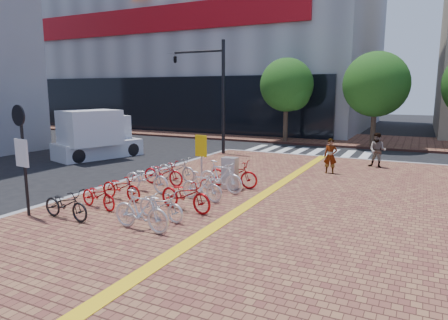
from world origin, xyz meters
The scene contains 27 objects.
ground centered at (0.00, 0.00, 0.00)m, with size 120.00×120.00×0.00m, color black.
sidewalk centered at (3.00, -5.00, 0.07)m, with size 14.00×34.00×0.15m, color brown.
tactile_strip centered at (2.00, -5.00, 0.16)m, with size 0.40×34.00×0.01m, color yellow.
kerb_north centered at (3.00, 12.00, 0.08)m, with size 14.00×0.25×0.15m, color gray.
far_sidewalk centered at (0.00, 21.00, 0.07)m, with size 70.00×8.00×0.15m, color brown.
department_store centered at (-15.99, 31.95, 13.98)m, with size 36.00×24.27×28.00m.
crosswalk centered at (0.50, 14.00, 0.01)m, with size 7.50×4.00×0.01m.
street_trees centered at (5.04, 17.45, 4.10)m, with size 16.20×4.60×6.35m.
bike_0 centered at (-2.11, -2.54, 0.60)m, with size 0.59×1.70×0.89m, color black.
bike_1 centered at (-2.05, -1.32, 0.57)m, with size 0.56×1.61×0.84m, color red.
bike_2 centered at (-2.08, -0.22, 0.59)m, with size 0.59×1.68×0.88m, color #A50B0C.
bike_3 centered at (-1.99, 1.07, 0.67)m, with size 0.69×1.97×1.03m, color silver.
bike_4 centered at (-2.06, 2.22, 0.63)m, with size 0.64×1.84×0.97m, color #AF0C15.
bike_5 centered at (-2.02, 3.08, 0.64)m, with size 0.65×1.87×0.98m, color #BBBBC0.
bike_6 centered at (0.42, -2.35, 0.69)m, with size 0.51×1.80×1.08m, color silver.
bike_7 centered at (0.35, -1.37, 0.59)m, with size 0.58×1.67×0.88m, color silver.
bike_8 centered at (0.53, -0.33, 0.66)m, with size 0.68×1.94×1.02m, color #9D0B0F.
bike_9 centered at (0.41, 0.89, 0.64)m, with size 0.46×1.64×0.98m, color silver.
bike_10 centered at (0.45, 2.21, 0.72)m, with size 0.54×1.90×1.14m, color white.
bike_11 centered at (0.53, 3.07, 0.67)m, with size 0.69×1.99×1.05m, color #B50C11.
pedestrian_a centered at (3.32, 7.35, 0.93)m, with size 0.57×0.37×1.56m, color gray.
pedestrian_b centered at (5.04, 9.78, 0.98)m, with size 0.81×0.63×1.66m, color #525869.
utility_box centered at (0.54, 2.81, 0.75)m, with size 0.55×0.40×1.19m, color #B3B4B8.
yellow_sign centered at (-0.81, 3.01, 1.50)m, with size 0.53×0.15×1.94m.
notice_sign centered at (-3.39, -2.82, 2.20)m, with size 0.60×0.17×3.25m.
traffic_light_pole centered at (-5.00, 10.39, 4.62)m, with size 3.48×1.34×6.47m.
box_truck centered at (-9.73, 6.65, 1.29)m, with size 3.38×5.13×2.74m.
Camera 1 is at (6.82, -10.39, 3.79)m, focal length 32.00 mm.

